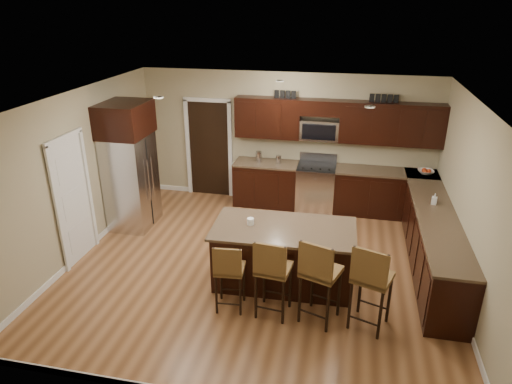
% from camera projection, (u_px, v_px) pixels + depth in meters
% --- Properties ---
extents(floor, '(6.00, 6.00, 0.00)m').
position_uv_depth(floor, '(259.00, 267.00, 7.39)').
color(floor, '#94623B').
rests_on(floor, ground).
extents(ceiling, '(6.00, 6.00, 0.00)m').
position_uv_depth(ceiling, '(259.00, 100.00, 6.33)').
color(ceiling, silver).
rests_on(ceiling, wall_back).
extents(wall_back, '(6.00, 0.00, 6.00)m').
position_uv_depth(wall_back, '(286.00, 139.00, 9.34)').
color(wall_back, tan).
rests_on(wall_back, floor).
extents(wall_left, '(0.00, 5.50, 5.50)m').
position_uv_depth(wall_left, '(79.00, 175.00, 7.43)').
color(wall_left, tan).
rests_on(wall_left, floor).
extents(wall_right, '(0.00, 5.50, 5.50)m').
position_uv_depth(wall_right, '(472.00, 207.00, 6.29)').
color(wall_right, tan).
rests_on(wall_right, floor).
extents(base_cabinets, '(4.02, 3.96, 0.92)m').
position_uv_depth(base_cabinets, '(379.00, 214.00, 8.15)').
color(base_cabinets, black).
rests_on(base_cabinets, floor).
extents(upper_cabinets, '(4.00, 0.33, 0.80)m').
position_uv_depth(upper_cabinets, '(339.00, 120.00, 8.80)').
color(upper_cabinets, black).
rests_on(upper_cabinets, wall_back).
extents(range, '(0.76, 0.64, 1.11)m').
position_uv_depth(range, '(316.00, 187.00, 9.28)').
color(range, silver).
rests_on(range, floor).
extents(microwave, '(0.76, 0.31, 0.40)m').
position_uv_depth(microwave, '(319.00, 130.00, 8.97)').
color(microwave, silver).
rests_on(microwave, upper_cabinets).
extents(doorway, '(0.85, 0.03, 2.06)m').
position_uv_depth(doorway, '(209.00, 149.00, 9.76)').
color(doorway, black).
rests_on(doorway, floor).
extents(pantry_door, '(0.03, 0.80, 2.04)m').
position_uv_depth(pantry_door, '(73.00, 201.00, 7.29)').
color(pantry_door, white).
rests_on(pantry_door, floor).
extents(letter_decor, '(2.20, 0.03, 0.15)m').
position_uv_depth(letter_decor, '(333.00, 96.00, 8.65)').
color(letter_decor, black).
rests_on(letter_decor, upper_cabinets).
extents(island, '(2.12, 1.16, 0.92)m').
position_uv_depth(island, '(283.00, 257.00, 6.85)').
color(island, black).
rests_on(island, floor).
extents(stool_left, '(0.42, 0.42, 1.03)m').
position_uv_depth(stool_left, '(229.00, 270.00, 6.12)').
color(stool_left, brown).
rests_on(stool_left, floor).
extents(stool_mid, '(0.48, 0.48, 1.17)m').
position_uv_depth(stool_mid, '(272.00, 270.00, 5.97)').
color(stool_mid, brown).
rests_on(stool_mid, floor).
extents(stool_right, '(0.59, 0.59, 1.24)m').
position_uv_depth(stool_right, '(319.00, 272.00, 5.84)').
color(stool_right, brown).
rests_on(stool_right, floor).
extents(refrigerator, '(0.79, 0.94, 2.35)m').
position_uv_depth(refrigerator, '(130.00, 165.00, 8.31)').
color(refrigerator, silver).
rests_on(refrigerator, floor).
extents(floor_mat, '(0.98, 0.81, 0.01)m').
position_uv_depth(floor_mat, '(313.00, 236.00, 8.32)').
color(floor_mat, brown).
rests_on(floor_mat, floor).
extents(fruit_bowl, '(0.33, 0.33, 0.07)m').
position_uv_depth(fruit_bowl, '(426.00, 172.00, 8.70)').
color(fruit_bowl, silver).
rests_on(fruit_bowl, base_cabinets).
extents(soap_bottle, '(0.10, 0.10, 0.18)m').
position_uv_depth(soap_bottle, '(434.00, 199.00, 7.39)').
color(soap_bottle, '#B2B2B2').
rests_on(soap_bottle, base_cabinets).
extents(canister_tall, '(0.12, 0.12, 0.23)m').
position_uv_depth(canister_tall, '(259.00, 157.00, 9.29)').
color(canister_tall, silver).
rests_on(canister_tall, base_cabinets).
extents(canister_short, '(0.11, 0.11, 0.17)m').
position_uv_depth(canister_short, '(278.00, 159.00, 9.22)').
color(canister_short, silver).
rests_on(canister_short, base_cabinets).
extents(island_jar, '(0.10, 0.10, 0.10)m').
position_uv_depth(island_jar, '(251.00, 221.00, 6.73)').
color(island_jar, white).
rests_on(island_jar, island).
extents(stool_extra, '(0.59, 0.59, 1.24)m').
position_uv_depth(stool_extra, '(371.00, 278.00, 5.72)').
color(stool_extra, brown).
rests_on(stool_extra, floor).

